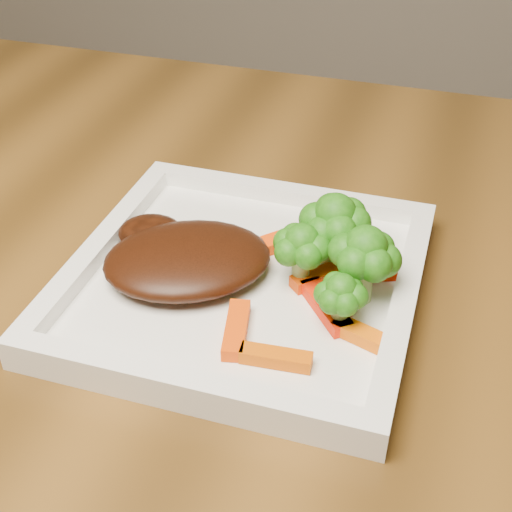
% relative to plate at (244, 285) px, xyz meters
% --- Properties ---
extents(plate, '(0.27, 0.27, 0.01)m').
position_rel_plate_xyz_m(plate, '(0.00, 0.00, 0.00)').
color(plate, white).
rests_on(plate, dining_table).
extents(steak, '(0.17, 0.15, 0.03)m').
position_rel_plate_xyz_m(steak, '(-0.04, -0.01, 0.02)').
color(steak, '#351408').
rests_on(steak, plate).
extents(broccoli_0, '(0.07, 0.07, 0.07)m').
position_rel_plate_xyz_m(broccoli_0, '(0.06, 0.04, 0.04)').
color(broccoli_0, '#1F6B11').
rests_on(broccoli_0, plate).
extents(broccoli_1, '(0.08, 0.08, 0.06)m').
position_rel_plate_xyz_m(broccoli_1, '(0.09, 0.00, 0.04)').
color(broccoli_1, '#2E7914').
rests_on(broccoli_1, plate).
extents(broccoli_2, '(0.05, 0.05, 0.06)m').
position_rel_plate_xyz_m(broccoli_2, '(0.08, -0.03, 0.04)').
color(broccoli_2, '#227413').
rests_on(broccoli_2, plate).
extents(broccoli_3, '(0.05, 0.05, 0.06)m').
position_rel_plate_xyz_m(broccoli_3, '(0.04, 0.01, 0.04)').
color(broccoli_3, '#1F6711').
rests_on(broccoli_3, plate).
extents(carrot_0, '(0.05, 0.02, 0.01)m').
position_rel_plate_xyz_m(carrot_0, '(0.05, -0.08, 0.01)').
color(carrot_0, '#CE5303').
rests_on(carrot_0, plate).
extents(carrot_1, '(0.05, 0.03, 0.01)m').
position_rel_plate_xyz_m(carrot_1, '(0.11, -0.04, 0.01)').
color(carrot_1, '#E35E03').
rests_on(carrot_1, plate).
extents(carrot_2, '(0.03, 0.06, 0.01)m').
position_rel_plate_xyz_m(carrot_2, '(0.02, -0.06, 0.01)').
color(carrot_2, '#E84203').
rests_on(carrot_2, plate).
extents(carrot_3, '(0.05, 0.03, 0.01)m').
position_rel_plate_xyz_m(carrot_3, '(0.11, 0.04, 0.01)').
color(carrot_3, '#F92504').
rests_on(carrot_3, plate).
extents(carrot_4, '(0.05, 0.06, 0.01)m').
position_rel_plate_xyz_m(carrot_4, '(0.02, 0.06, 0.01)').
color(carrot_4, '#FF4204').
rests_on(carrot_4, plate).
extents(carrot_5, '(0.05, 0.06, 0.01)m').
position_rel_plate_xyz_m(carrot_5, '(0.07, -0.02, 0.01)').
color(carrot_5, red).
rests_on(carrot_5, plate).
extents(carrot_6, '(0.05, 0.05, 0.01)m').
position_rel_plate_xyz_m(carrot_6, '(0.06, 0.02, 0.01)').
color(carrot_6, '#D83B03').
rests_on(carrot_6, plate).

